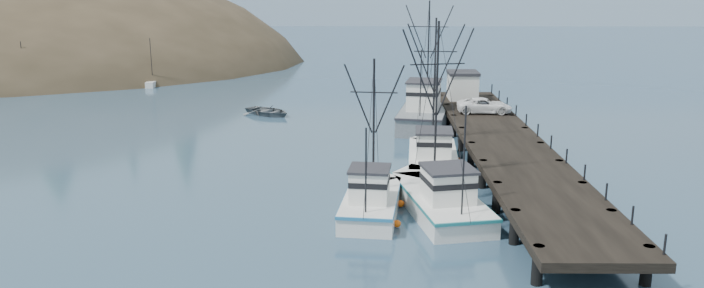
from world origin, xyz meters
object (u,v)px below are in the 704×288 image
trawler_near (439,198)px  motorboat (268,115)px  trawler_mid (372,200)px  pier_shed (463,85)px  trawler_far (433,157)px  work_vessel (425,112)px  pickup_truck (484,106)px  pier (506,146)px

trawler_near → motorboat: size_ratio=2.26×
trawler_mid → pier_shed: (9.64, 27.96, 2.60)m
trawler_far → motorboat: trawler_far is taller
trawler_far → motorboat: size_ratio=2.17×
trawler_far → pier_shed: size_ratio=3.61×
work_vessel → motorboat: bearing=165.5°
trawler_far → pier_shed: (4.80, 17.82, 2.60)m
trawler_mid → pickup_truck: trawler_mid is taller
pickup_truck → motorboat: 22.66m
pier → pier_shed: 18.02m
trawler_mid → pickup_truck: size_ratio=2.00×
work_vessel → pier_shed: 5.23m
trawler_far → work_vessel: 15.22m
pier → work_vessel: size_ratio=3.06×
work_vessel → pier_shed: size_ratio=4.49×
pier → trawler_mid: size_ratio=4.48×
trawler_near → trawler_mid: trawler_near is taller
pickup_truck → pier: bearing=-178.3°
trawler_mid → work_vessel: (5.69, 25.32, 0.41)m
pier → trawler_far: 5.57m
trawler_near → work_vessel: work_vessel is taller
trawler_near → trawler_far: size_ratio=1.04×
trawler_far → trawler_mid: bearing=-115.5°
pier → trawler_mid: trawler_mid is taller
pier → work_vessel: bearing=106.9°
trawler_far → pier: bearing=-1.0°
trawler_near → pickup_truck: (6.39, 20.55, 1.87)m
pier → trawler_far: (-5.50, 0.10, -0.87)m
work_vessel → trawler_mid: bearing=-102.7°
trawler_near → trawler_far: 9.72m
work_vessel → pier_shed: bearing=33.8°
trawler_far → pickup_truck: trawler_far is taller
work_vessel → pickup_truck: size_ratio=2.92×
trawler_near → work_vessel: 24.93m
trawler_mid → trawler_far: (4.84, 10.13, 0.00)m
trawler_far → pickup_truck: bearing=62.0°
pier → motorboat: (-20.58, 19.41, -1.69)m
trawler_mid → motorboat: bearing=109.2°
trawler_near → pier: bearing=57.5°
trawler_mid → pier_shed: size_ratio=3.07×
pier_shed → trawler_mid: bearing=-109.0°
pier_shed → pickup_truck: (0.97, -6.98, -0.73)m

